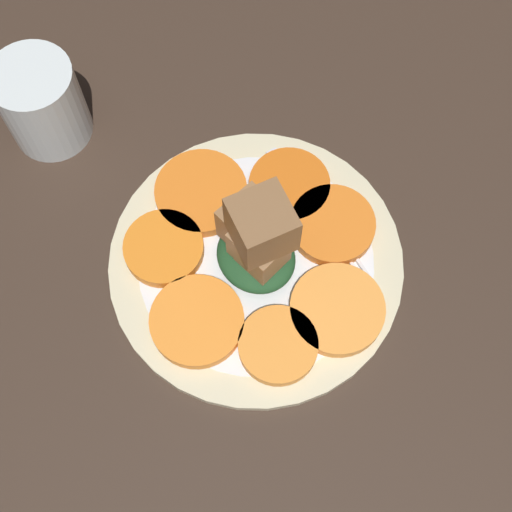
# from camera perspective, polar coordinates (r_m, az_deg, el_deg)

# --- Properties ---
(table_slab) EXTENTS (1.20, 1.20, 0.02)m
(table_slab) POSITION_cam_1_polar(r_m,az_deg,el_deg) (0.68, -0.00, -0.98)
(table_slab) COLOR #38281E
(table_slab) RESTS_ON ground
(plate) EXTENTS (0.27, 0.27, 0.01)m
(plate) POSITION_cam_1_polar(r_m,az_deg,el_deg) (0.67, -0.00, -0.51)
(plate) COLOR beige
(plate) RESTS_ON table_slab
(carrot_slice_0) EXTENTS (0.09, 0.09, 0.01)m
(carrot_slice_0) POSITION_cam_1_polar(r_m,az_deg,el_deg) (0.64, 6.51, -4.28)
(carrot_slice_0) COLOR #F9963A
(carrot_slice_0) RESTS_ON plate
(carrot_slice_1) EXTENTS (0.08, 0.08, 0.01)m
(carrot_slice_1) POSITION_cam_1_polar(r_m,az_deg,el_deg) (0.67, 6.14, 2.47)
(carrot_slice_1) COLOR orange
(carrot_slice_1) RESTS_ON plate
(carrot_slice_2) EXTENTS (0.08, 0.08, 0.01)m
(carrot_slice_2) POSITION_cam_1_polar(r_m,az_deg,el_deg) (0.69, 2.68, 5.62)
(carrot_slice_2) COLOR orange
(carrot_slice_2) RESTS_ON plate
(carrot_slice_3) EXTENTS (0.09, 0.09, 0.01)m
(carrot_slice_3) POSITION_cam_1_polar(r_m,az_deg,el_deg) (0.69, -4.42, 5.07)
(carrot_slice_3) COLOR orange
(carrot_slice_3) RESTS_ON plate
(carrot_slice_4) EXTENTS (0.07, 0.07, 0.01)m
(carrot_slice_4) POSITION_cam_1_polar(r_m,az_deg,el_deg) (0.66, -7.39, 0.63)
(carrot_slice_4) COLOR orange
(carrot_slice_4) RESTS_ON plate
(carrot_slice_5) EXTENTS (0.08, 0.08, 0.01)m
(carrot_slice_5) POSITION_cam_1_polar(r_m,az_deg,el_deg) (0.64, -4.74, -5.22)
(carrot_slice_5) COLOR orange
(carrot_slice_5) RESTS_ON plate
(carrot_slice_6) EXTENTS (0.07, 0.07, 0.01)m
(carrot_slice_6) POSITION_cam_1_polar(r_m,az_deg,el_deg) (0.63, 1.78, -7.16)
(carrot_slice_6) COLOR orange
(carrot_slice_6) RESTS_ON plate
(center_pile) EXTENTS (0.08, 0.07, 0.12)m
(center_pile) POSITION_cam_1_polar(r_m,az_deg,el_deg) (0.62, 0.05, 1.39)
(center_pile) COLOR #1E4723
(center_pile) RESTS_ON plate
(fork) EXTENTS (0.18, 0.04, 0.00)m
(fork) POSITION_cam_1_polar(r_m,az_deg,el_deg) (0.68, 5.28, 2.39)
(fork) COLOR silver
(fork) RESTS_ON plate
(water_glass) EXTENTS (0.08, 0.08, 0.09)m
(water_glass) POSITION_cam_1_polar(r_m,az_deg,el_deg) (0.73, -16.75, 11.62)
(water_glass) COLOR silver
(water_glass) RESTS_ON table_slab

